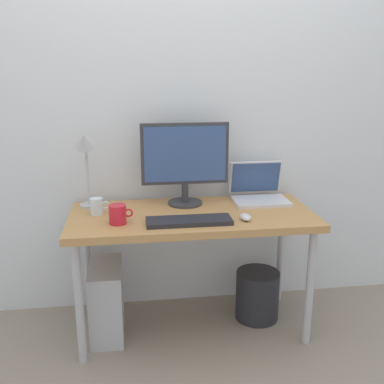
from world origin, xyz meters
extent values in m
plane|color=gray|center=(0.00, 0.00, 0.00)|extent=(6.00, 6.00, 0.00)
cube|color=silver|center=(0.00, 0.36, 1.30)|extent=(4.40, 0.04, 2.60)
cube|color=#B7844C|center=(0.00, 0.00, 0.69)|extent=(1.34, 0.60, 0.04)
cylinder|color=#B2B2B7|center=(-0.61, -0.24, 0.33)|extent=(0.04, 0.04, 0.67)
cylinder|color=#B2B2B7|center=(0.61, -0.24, 0.33)|extent=(0.04, 0.04, 0.67)
cylinder|color=#B2B2B7|center=(-0.61, 0.24, 0.33)|extent=(0.04, 0.04, 0.67)
cylinder|color=#B2B2B7|center=(0.61, 0.24, 0.33)|extent=(0.04, 0.04, 0.67)
cylinder|color=#333338|center=(-0.02, 0.17, 0.72)|extent=(0.20, 0.20, 0.01)
cylinder|color=#333338|center=(-0.02, 0.17, 0.78)|extent=(0.04, 0.04, 0.11)
cube|color=#333338|center=(-0.02, 0.17, 1.01)|extent=(0.50, 0.03, 0.35)
cube|color=#334C7F|center=(-0.02, 0.15, 1.01)|extent=(0.47, 0.01, 0.32)
cube|color=silver|center=(0.43, 0.13, 0.72)|extent=(0.32, 0.22, 0.02)
cube|color=silver|center=(0.43, 0.26, 0.83)|extent=(0.32, 0.05, 0.21)
cube|color=#334C7F|center=(0.43, 0.25, 0.83)|extent=(0.30, 0.04, 0.18)
cylinder|color=#B2B2B7|center=(-0.57, 0.20, 0.72)|extent=(0.11, 0.11, 0.01)
cylinder|color=#B2B2B7|center=(-0.57, 0.20, 0.90)|extent=(0.02, 0.02, 0.35)
cone|color=#B2B2B7|center=(-0.57, 0.16, 1.10)|extent=(0.11, 0.14, 0.13)
cube|color=#232328|center=(-0.04, -0.16, 0.72)|extent=(0.44, 0.14, 0.02)
ellipsoid|color=silver|center=(0.26, -0.16, 0.73)|extent=(0.06, 0.09, 0.03)
cylinder|color=red|center=(-0.40, -0.12, 0.76)|extent=(0.09, 0.09, 0.10)
torus|color=red|center=(-0.34, -0.12, 0.76)|extent=(0.05, 0.01, 0.05)
cylinder|color=silver|center=(-0.52, 0.05, 0.75)|extent=(0.07, 0.07, 0.09)
torus|color=silver|center=(-0.47, 0.05, 0.76)|extent=(0.05, 0.01, 0.05)
cube|color=#B2B2B7|center=(-0.49, 0.00, 0.21)|extent=(0.18, 0.36, 0.42)
cylinder|color=#232328|center=(0.41, 0.05, 0.15)|extent=(0.26, 0.26, 0.30)
camera|label=1|loc=(-0.32, -2.32, 1.49)|focal=41.97mm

